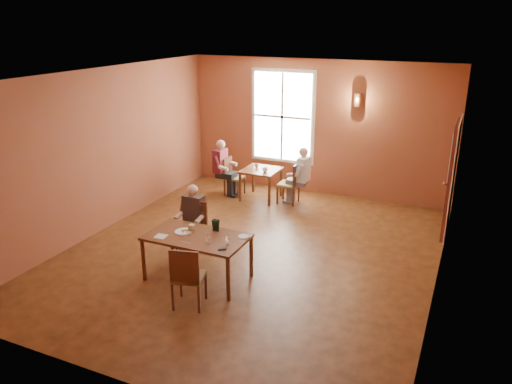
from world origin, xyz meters
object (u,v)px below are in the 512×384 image
at_px(chair_empty, 189,275).
at_px(diner_white, 290,176).
at_px(chair_diner_maroon, 235,177).
at_px(chair_diner_main, 191,230).
at_px(chair_diner_white, 288,183).
at_px(diner_maroon, 233,169).
at_px(second_table, 261,184).
at_px(diner_main, 190,225).
at_px(main_table, 198,257).

height_order(chair_empty, diner_white, diner_white).
bearing_deg(chair_diner_maroon, chair_diner_main, 13.04).
relative_size(chair_diner_main, chair_diner_white, 1.03).
relative_size(chair_diner_white, diner_maroon, 0.74).
distance_m(second_table, diner_maroon, 0.73).
xyz_separation_m(second_table, chair_diner_maroon, (-0.65, 0.00, 0.09)).
distance_m(diner_main, diner_white, 3.14).
bearing_deg(chair_diner_maroon, main_table, 18.07).
height_order(chair_diner_main, second_table, chair_diner_main).
height_order(chair_empty, chair_diner_maroon, chair_empty).
distance_m(diner_main, diner_maroon, 3.16).
height_order(diner_white, chair_diner_maroon, diner_white).
bearing_deg(diner_maroon, chair_diner_white, 90.00).
relative_size(chair_empty, chair_diner_maroon, 1.08).
bearing_deg(diner_maroon, chair_diner_main, 13.58).
bearing_deg(chair_empty, diner_main, 105.74).
bearing_deg(chair_empty, main_table, 96.93).
bearing_deg(chair_empty, diner_maroon, 94.24).
bearing_deg(second_table, main_table, -81.45).
relative_size(diner_white, chair_diner_maroon, 1.42).
relative_size(main_table, diner_main, 1.34).
xyz_separation_m(diner_main, second_table, (-0.05, 3.07, -0.23)).
xyz_separation_m(diner_white, chair_diner_maroon, (-1.33, 0.00, -0.18)).
xyz_separation_m(chair_diner_main, second_table, (-0.05, 3.04, -0.12)).
height_order(main_table, chair_diner_main, chair_diner_main).
bearing_deg(diner_white, main_table, 178.06).
xyz_separation_m(second_table, chair_diner_white, (0.65, 0.00, 0.11)).
distance_m(chair_diner_white, diner_maroon, 1.34).
bearing_deg(diner_white, diner_main, 168.50).
bearing_deg(diner_maroon, chair_diner_maroon, 90.00).
xyz_separation_m(chair_diner_white, chair_diner_maroon, (-1.30, 0.00, -0.03)).
height_order(second_table, diner_maroon, diner_maroon).
bearing_deg(second_table, diner_main, -88.98).
height_order(second_table, chair_diner_maroon, chair_diner_maroon).
height_order(chair_diner_white, chair_diner_maroon, chair_diner_white).
height_order(second_table, chair_diner_white, chair_diner_white).
height_order(chair_diner_main, diner_main, diner_main).
bearing_deg(diner_main, chair_diner_white, -100.96).
bearing_deg(diner_main, chair_diner_main, -90.00).
bearing_deg(second_table, diner_white, 0.00).
distance_m(chair_empty, chair_diner_maroon, 4.64).
xyz_separation_m(second_table, diner_white, (0.68, 0.00, 0.27)).
bearing_deg(chair_diner_main, diner_main, 90.00).
height_order(chair_empty, diner_maroon, diner_maroon).
bearing_deg(second_table, chair_empty, -79.24).
distance_m(second_table, diner_white, 0.73).
height_order(main_table, chair_diner_white, chair_diner_white).
height_order(chair_empty, chair_diner_white, chair_empty).
relative_size(chair_diner_white, diner_white, 0.75).
distance_m(chair_diner_main, diner_maroon, 3.13).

